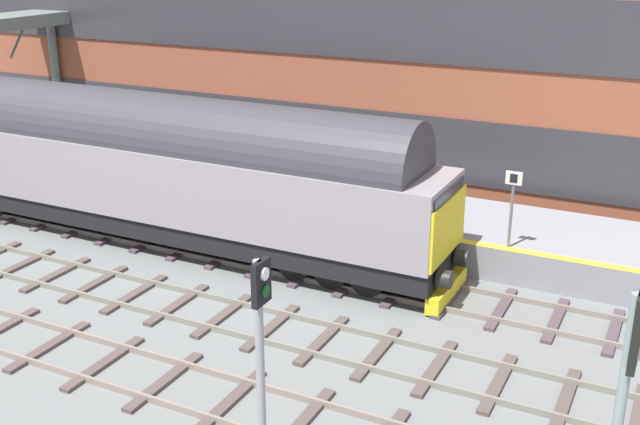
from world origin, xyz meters
name	(u,v)px	position (x,y,z in m)	size (l,w,h in m)	color
ground_plane	(333,276)	(0.00, 0.00, 0.00)	(140.00, 140.00, 0.00)	slate
track_main	(333,274)	(0.00, 0.00, 0.05)	(2.50, 60.00, 0.15)	gray
track_adjacent_west	(271,327)	(-3.49, 0.00, 0.06)	(2.50, 60.00, 0.15)	slate
track_adjacent_far_west	(197,390)	(-6.61, 0.00, 0.06)	(2.50, 60.00, 0.15)	gray
station_platform	(382,220)	(3.60, 0.00, 0.50)	(4.00, 44.00, 1.01)	gray
diesel_locomotive	(139,162)	(0.00, 6.61, 2.49)	(2.74, 20.14, 4.68)	black
signal_post_far	(261,360)	(-8.89, -3.00, 2.79)	(0.44, 0.22, 4.48)	gray
platform_number_sign	(512,198)	(1.88, -4.41, 2.42)	(0.10, 0.44, 2.15)	slate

